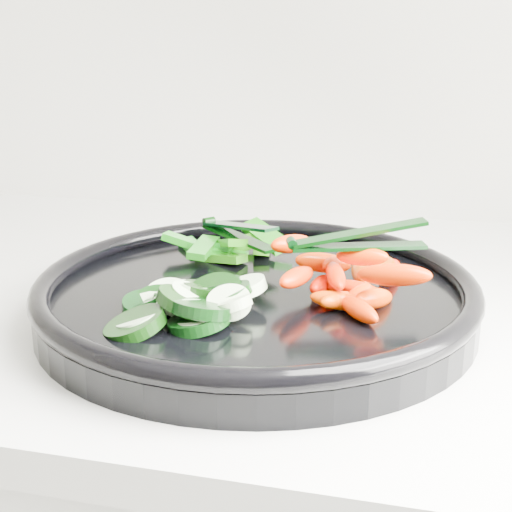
# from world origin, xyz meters

# --- Properties ---
(veggie_tray) EXTENTS (0.38, 0.38, 0.04)m
(veggie_tray) POSITION_xyz_m (0.36, 1.62, 0.95)
(veggie_tray) COLOR black
(veggie_tray) RESTS_ON counter
(cucumber_pile) EXTENTS (0.12, 0.13, 0.04)m
(cucumber_pile) POSITION_xyz_m (0.32, 1.56, 0.96)
(cucumber_pile) COLOR black
(cucumber_pile) RESTS_ON veggie_tray
(carrot_pile) EXTENTS (0.14, 0.15, 0.06)m
(carrot_pile) POSITION_xyz_m (0.44, 1.62, 0.97)
(carrot_pile) COLOR #DB4D00
(carrot_pile) RESTS_ON veggie_tray
(pepper_pile) EXTENTS (0.12, 0.11, 0.04)m
(pepper_pile) POSITION_xyz_m (0.31, 1.71, 0.96)
(pepper_pile) COLOR #09680C
(pepper_pile) RESTS_ON veggie_tray
(tong_carrot) EXTENTS (0.11, 0.05, 0.02)m
(tong_carrot) POSITION_xyz_m (0.44, 1.62, 1.00)
(tong_carrot) COLOR black
(tong_carrot) RESTS_ON carrot_pile
(tong_pepper) EXTENTS (0.10, 0.09, 0.02)m
(tong_pepper) POSITION_xyz_m (0.32, 1.71, 0.98)
(tong_pepper) COLOR black
(tong_pepper) RESTS_ON pepper_pile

